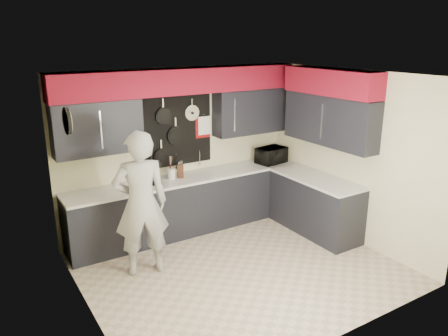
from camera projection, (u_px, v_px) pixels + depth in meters
ground at (239, 268)px, 6.00m from camera, size 4.00×4.00×0.00m
back_wall_assembly at (183, 107)px, 6.71m from camera, size 4.00×0.36×2.60m
right_wall_assembly at (332, 113)px, 6.58m from camera, size 0.36×3.50×2.60m
left_wall_assembly at (83, 206)px, 4.61m from camera, size 0.05×3.50×2.60m
base_cabinets at (225, 204)px, 7.03m from camera, size 3.95×2.20×0.92m
microwave at (271, 155)px, 7.60m from camera, size 0.55×0.42×0.28m
knife_block at (180, 171)px, 6.83m from camera, size 0.12×0.12×0.21m
utensil_crock at (172, 174)px, 6.78m from camera, size 0.13×0.13×0.16m
coffee_maker at (154, 172)px, 6.55m from camera, size 0.24×0.27×0.34m
person at (141, 204)px, 5.64m from camera, size 0.79×0.61×1.95m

